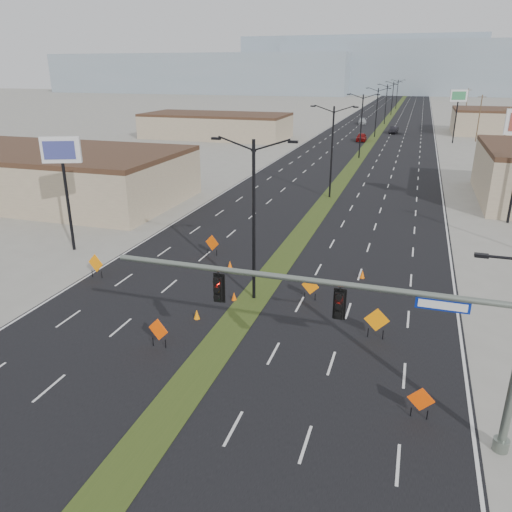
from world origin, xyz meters
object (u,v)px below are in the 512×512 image
(signal_mast, at_px, (388,322))
(cone_3, at_px, (230,264))
(cone_1, at_px, (234,296))
(streetlight_4, at_px, (386,103))
(construction_sign_2, at_px, (212,244))
(construction_sign_1, at_px, (158,331))
(cone_0, at_px, (197,314))
(streetlight_6, at_px, (397,93))
(construction_sign_5, at_px, (377,321))
(streetlight_5, at_px, (392,97))
(construction_sign_4, at_px, (421,401))
(pole_sign_east_far, at_px, (458,100))
(construction_sign_3, at_px, (310,287))
(construction_sign_0, at_px, (96,264))
(streetlight_3, at_px, (377,111))
(car_left, at_px, (361,137))
(car_mid, at_px, (394,130))
(car_far, at_px, (362,121))
(cone_2, at_px, (362,274))
(streetlight_0, at_px, (254,217))
(pole_sign_west, at_px, (62,159))
(streetlight_1, at_px, (332,149))
(streetlight_2, at_px, (361,124))

(signal_mast, relative_size, cone_3, 29.15)
(cone_1, bearing_deg, streetlight_4, 89.44)
(streetlight_4, bearing_deg, construction_sign_2, -92.99)
(construction_sign_1, xyz_separation_m, cone_0, (0.58, 3.50, -0.69))
(streetlight_6, distance_m, construction_sign_5, 171.05)
(streetlight_5, xyz_separation_m, cone_1, (-1.10, -140.66, -5.14))
(construction_sign_4, relative_size, pole_sign_east_far, 0.15)
(streetlight_4, height_order, pole_sign_east_far, pole_sign_east_far)
(construction_sign_2, bearing_deg, pole_sign_east_far, 89.09)
(streetlight_4, xyz_separation_m, construction_sign_3, (3.45, -111.13, -4.51))
(streetlight_6, bearing_deg, construction_sign_0, -93.91)
(streetlight_6, xyz_separation_m, cone_3, (-3.28, -163.59, -5.14))
(signal_mast, height_order, streetlight_4, streetlight_4)
(signal_mast, xyz_separation_m, streetlight_5, (-8.56, 150.00, 0.63))
(streetlight_3, relative_size, car_left, 2.12)
(construction_sign_3, bearing_deg, car_mid, 99.51)
(car_left, distance_m, construction_sign_1, 83.88)
(car_far, relative_size, construction_sign_0, 2.78)
(pole_sign_east_far, bearing_deg, streetlight_6, 82.34)
(cone_0, xyz_separation_m, cone_2, (8.55, 9.11, -0.00))
(car_far, bearing_deg, cone_3, -95.77)
(signal_mast, height_order, car_left, signal_mast)
(streetlight_4, bearing_deg, streetlight_0, -90.00)
(car_mid, bearing_deg, construction_sign_2, -90.59)
(streetlight_3, height_order, cone_0, streetlight_3)
(car_mid, distance_m, cone_2, 86.85)
(car_left, distance_m, cone_3, 72.28)
(construction_sign_3, distance_m, construction_sign_5, 5.73)
(construction_sign_2, relative_size, cone_1, 3.02)
(streetlight_4, height_order, construction_sign_4, streetlight_4)
(car_left, distance_m, pole_sign_west, 74.14)
(construction_sign_0, distance_m, cone_3, 9.44)
(car_left, relative_size, cone_0, 7.93)
(streetlight_0, xyz_separation_m, car_mid, (3.47, 92.22, -4.67))
(car_left, xyz_separation_m, pole_sign_west, (-14.74, -72.36, 6.49))
(car_mid, height_order, construction_sign_1, construction_sign_1)
(construction_sign_2, distance_m, construction_sign_4, 22.02)
(streetlight_0, xyz_separation_m, construction_sign_4, (10.19, -9.00, -4.54))
(construction_sign_5, bearing_deg, construction_sign_3, 135.79)
(streetlight_6, distance_m, construction_sign_4, 177.35)
(car_mid, bearing_deg, streetlight_0, -86.76)
(streetlight_1, bearing_deg, cone_2, -74.60)
(streetlight_2, height_order, construction_sign_1, streetlight_2)
(pole_sign_east_far, bearing_deg, construction_sign_1, -119.55)
(streetlight_4, xyz_separation_m, car_left, (-2.00, -35.33, -4.61))
(construction_sign_3, bearing_deg, cone_3, 161.82)
(pole_sign_west, bearing_deg, streetlight_5, 60.86)
(construction_sign_5, bearing_deg, streetlight_2, 93.34)
(streetlight_6, bearing_deg, construction_sign_5, -87.37)
(streetlight_0, bearing_deg, cone_0, -122.14)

